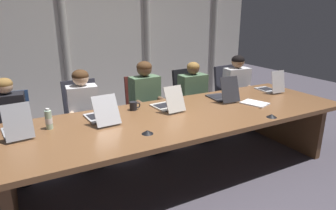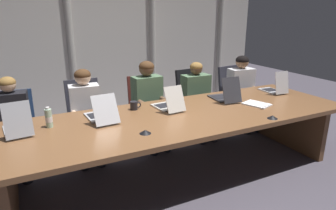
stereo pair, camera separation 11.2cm
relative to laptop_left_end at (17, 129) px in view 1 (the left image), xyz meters
name	(u,v)px [view 1 (the left image)]	position (x,y,z in m)	size (l,w,h in m)	color
ground_plane	(180,173)	(1.60, -0.22, -0.79)	(12.17, 12.17, 0.00)	#47424C
conference_table	(181,126)	(1.60, -0.22, -0.20)	(3.97, 1.26, 0.73)	brown
curtain_backdrop	(105,27)	(1.60, 2.38, 0.77)	(6.09, 0.17, 3.12)	beige
laptop_left_end	(17,129)	(0.00, 0.00, 0.00)	(0.27, 0.44, 0.33)	#A8ADB7
laptop_left_mid	(101,115)	(0.78, 0.02, -0.01)	(0.28, 0.50, 0.29)	#BCBCC1
laptop_center	(168,104)	(1.56, 0.02, -0.01)	(0.27, 0.45, 0.29)	beige
laptop_right_mid	(223,95)	(2.37, 0.03, 0.00)	(0.29, 0.46, 0.32)	#2D2D33
laptop_right_end	(271,87)	(3.22, 0.03, 0.00)	(0.24, 0.40, 0.32)	#BCBCC1
office_chair_left_end	(14,142)	(-0.06, 0.83, -0.45)	(0.60, 0.60, 0.91)	navy
office_chair_left_mid	(85,128)	(0.78, 0.83, -0.44)	(0.60, 0.60, 0.96)	#2D2D38
office_chair_center	(144,118)	(1.61, 0.83, -0.45)	(0.60, 0.60, 0.93)	#511E19
office_chair_right_mid	(191,109)	(2.42, 0.83, -0.44)	(0.60, 0.60, 0.96)	black
office_chair_right_end	(231,103)	(3.21, 0.83, -0.44)	(0.60, 0.60, 0.95)	#2D2D38
person_left_end	(9,124)	(-0.07, 0.66, -0.16)	(0.41, 0.57, 1.12)	black
person_left_mid	(84,111)	(0.75, 0.67, -0.14)	(0.40, 0.57, 1.14)	silver
person_center	(148,99)	(1.61, 0.68, -0.12)	(0.42, 0.56, 1.18)	#4C6B4C
person_right_mid	(196,95)	(2.38, 0.67, -0.16)	(0.42, 0.55, 1.11)	#4C6B4C
person_right_end	(239,87)	(3.23, 0.67, -0.13)	(0.45, 0.57, 1.15)	silver
water_bottle_primary	(49,120)	(0.28, 0.03, 0.03)	(0.07, 0.07, 0.20)	#ADD1B2
coffee_mug_near	(134,106)	(1.20, 0.18, -0.01)	(0.13, 0.08, 0.10)	black
conference_mic_left_side	(147,132)	(1.05, -0.53, -0.05)	(0.11, 0.11, 0.04)	black
conference_mic_middle	(272,116)	(2.40, -0.76, -0.05)	(0.11, 0.11, 0.04)	black
spiral_notepad	(255,103)	(2.60, -0.31, -0.05)	(0.31, 0.36, 0.03)	silver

